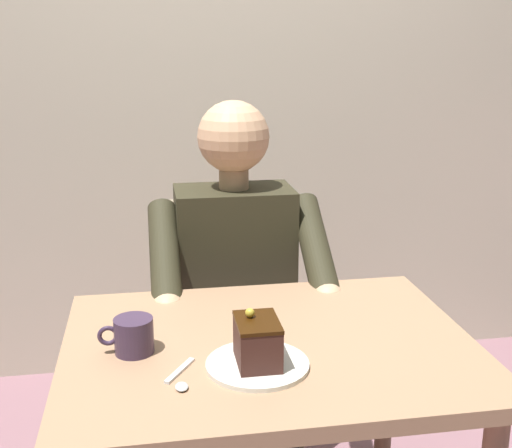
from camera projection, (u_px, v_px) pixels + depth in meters
The scene contains 8 objects.
cafe_rear_panel at pixel (205, 15), 2.63m from camera, with size 6.40×0.12×3.00m, color beige.
dining_table at pixel (269, 381), 1.52m from camera, with size 0.93×0.71×0.74m.
chair at pixel (231, 322), 2.21m from camera, with size 0.42×0.42×0.89m.
seated_person at pixel (238, 297), 2.01m from camera, with size 0.53×0.58×1.23m.
dessert_plate at pixel (257, 365), 1.37m from camera, with size 0.22×0.22×0.01m, color silver.
cake_slice at pixel (257, 341), 1.36m from camera, with size 0.09×0.12×0.12m.
coffee_cup at pixel (133, 335), 1.43m from camera, with size 0.12×0.09×0.08m.
dessert_spoon at pixel (181, 379), 1.32m from camera, with size 0.07×0.14×0.01m.
Camera 1 is at (0.26, 1.34, 1.40)m, focal length 46.03 mm.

